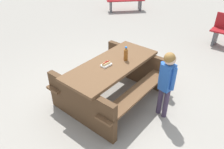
# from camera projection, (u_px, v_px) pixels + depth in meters

# --- Properties ---
(ground_plane) EXTENTS (30.00, 30.00, 0.00)m
(ground_plane) POSITION_uv_depth(u_px,v_px,m) (112.00, 98.00, 4.04)
(ground_plane) COLOR gray
(ground_plane) RESTS_ON ground
(picnic_table) EXTENTS (1.95, 1.60, 0.75)m
(picnic_table) POSITION_uv_depth(u_px,v_px,m) (112.00, 78.00, 3.80)
(picnic_table) COLOR brown
(picnic_table) RESTS_ON ground
(soda_bottle) EXTENTS (0.07, 0.07, 0.25)m
(soda_bottle) POSITION_uv_depth(u_px,v_px,m) (126.00, 54.00, 3.67)
(soda_bottle) COLOR brown
(soda_bottle) RESTS_ON picnic_table
(hotdog_tray) EXTENTS (0.18, 0.12, 0.08)m
(hotdog_tray) POSITION_uv_depth(u_px,v_px,m) (106.00, 64.00, 3.56)
(hotdog_tray) COLOR white
(hotdog_tray) RESTS_ON picnic_table
(child_in_coat) EXTENTS (0.19, 0.29, 1.18)m
(child_in_coat) POSITION_uv_depth(u_px,v_px,m) (167.00, 78.00, 3.26)
(child_in_coat) COLOR #3F334C
(child_in_coat) RESTS_ON ground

